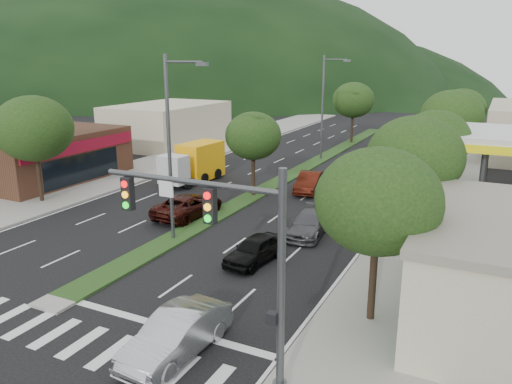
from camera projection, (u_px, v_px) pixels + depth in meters
The scene contains 27 objects.
ground at pixel (62, 300), 20.85m from camera, with size 160.00×160.00×0.00m, color black.
sidewalk_right at pixel (445, 192), 37.16m from camera, with size 5.00×90.00×0.15m, color gray.
sidewalk_left at pixel (165, 162), 48.02m from camera, with size 6.00×90.00×0.15m, color gray.
median at pixel (303, 169), 45.08m from camera, with size 1.60×56.00×0.12m, color #1F3C15.
crosswalk at pixel (21, 322), 19.12m from camera, with size 19.00×2.20×0.01m, color silver.
traffic_signal at pixel (231, 242), 14.46m from camera, with size 6.12×0.40×7.00m.
shop_left at pixel (37, 155), 41.17m from camera, with size 10.15×12.00×4.00m.
bldg_left_far at pixel (168, 124), 57.78m from camera, with size 9.00×14.00×4.60m, color beige.
hill_far at pixel (152, 91), 150.17m from camera, with size 176.00×132.00×82.00m, color black.
tree_r_a at pixel (378, 201), 17.94m from camera, with size 4.60×4.60×6.63m.
tree_r_b at pixel (415, 157), 24.81m from camera, with size 4.80×4.80×6.94m.
tree_r_c at pixel (435, 139), 31.82m from camera, with size 4.40×4.40×6.48m.
tree_r_d at pixel (452, 116), 40.36m from camera, with size 5.00×5.00×7.17m.
tree_r_e at pixel (462, 109), 49.10m from camera, with size 4.60×4.60×6.71m.
tree_med_near at pixel (253, 136), 35.28m from camera, with size 4.00×4.00×6.02m.
tree_med_far at pixel (353, 100), 57.64m from camera, with size 4.80×4.80×6.94m.
tree_l_a at pixel (34, 129), 33.47m from camera, with size 5.20×5.20×7.25m.
streetlight_near at pixel (172, 141), 26.23m from camera, with size 2.60×0.25×10.00m.
streetlight_mid at pixel (325, 103), 47.88m from camera, with size 2.60×0.25×10.00m.
sedan_silver at pixel (177, 334), 16.87m from camera, with size 1.63×4.67×1.54m, color #ACAEB4.
suv_maroon at pixel (188, 205), 31.61m from camera, with size 2.43×5.27×1.47m, color black.
car_queue_a at pixel (255, 250), 24.55m from camera, with size 1.59×3.94×1.34m, color black.
car_queue_b at pixel (309, 223), 28.46m from camera, with size 1.86×4.57×1.33m, color #49494E.
car_queue_c at pixel (310, 182), 37.47m from camera, with size 1.56×4.46×1.47m, color #48160C.
car_queue_d at pixel (358, 173), 40.82m from camera, with size 2.10×4.56×1.27m, color black.
box_truck at pixel (195, 164), 40.45m from camera, with size 2.78×6.37×3.07m.
motorhome at pixel (386, 169), 37.91m from camera, with size 3.30×8.18×3.06m.
Camera 1 is at (15.65, -13.40, 9.85)m, focal length 35.00 mm.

